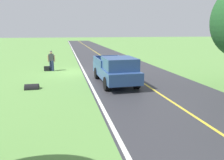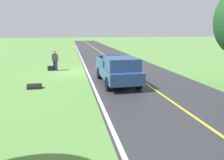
# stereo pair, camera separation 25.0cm
# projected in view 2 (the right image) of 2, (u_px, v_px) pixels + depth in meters

# --- Properties ---
(ground_plane) EXTENTS (200.00, 200.00, 0.00)m
(ground_plane) POSITION_uv_depth(u_px,v_px,m) (76.00, 72.00, 18.24)
(ground_plane) COLOR #609347
(road_surface) EXTENTS (7.26, 120.00, 0.00)m
(road_surface) POSITION_uv_depth(u_px,v_px,m) (126.00, 70.00, 19.05)
(road_surface) COLOR #333338
(road_surface) RESTS_ON ground
(lane_edge_line) EXTENTS (0.16, 117.60, 0.00)m
(lane_edge_line) POSITION_uv_depth(u_px,v_px,m) (87.00, 71.00, 18.42)
(lane_edge_line) COLOR silver
(lane_edge_line) RESTS_ON ground
(lane_centre_line) EXTENTS (0.14, 117.60, 0.00)m
(lane_centre_line) POSITION_uv_depth(u_px,v_px,m) (126.00, 70.00, 19.05)
(lane_centre_line) COLOR gold
(lane_centre_line) RESTS_ON ground
(hitchhiker_walking) EXTENTS (0.62, 0.53, 1.75)m
(hitchhiker_walking) POSITION_uv_depth(u_px,v_px,m) (55.00, 59.00, 18.71)
(hitchhiker_walking) COLOR navy
(hitchhiker_walking) RESTS_ON ground
(suitcase_carried) EXTENTS (0.48, 0.24, 0.42)m
(suitcase_carried) POSITION_uv_depth(u_px,v_px,m) (50.00, 68.00, 18.76)
(suitcase_carried) COLOR black
(suitcase_carried) RESTS_ON ground
(pickup_truck_passing) EXTENTS (2.19, 5.44, 1.82)m
(pickup_truck_passing) POSITION_uv_depth(u_px,v_px,m) (118.00, 69.00, 13.89)
(pickup_truck_passing) COLOR #2D4C84
(pickup_truck_passing) RESTS_ON ground
(drainage_culvert) EXTENTS (0.80, 0.60, 0.60)m
(drainage_culvert) POSITION_uv_depth(u_px,v_px,m) (35.00, 88.00, 13.02)
(drainage_culvert) COLOR black
(drainage_culvert) RESTS_ON ground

